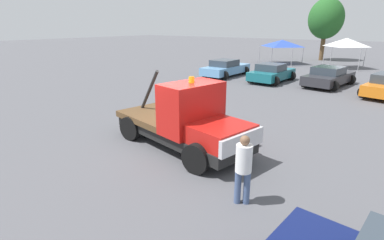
{
  "coord_description": "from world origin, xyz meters",
  "views": [
    {
      "loc": [
        6.07,
        -7.52,
        4.05
      ],
      "look_at": [
        0.5,
        0.0,
        1.05
      ],
      "focal_mm": 28.0,
      "sensor_mm": 36.0,
      "label": 1
    }
  ],
  "objects_px": {
    "parked_car_skyblue": "(225,68)",
    "canopy_tent_blue": "(282,43)",
    "tow_truck": "(187,122)",
    "parked_car_charcoal": "(329,77)",
    "canopy_tent_white": "(347,42)",
    "traffic_cone": "(202,101)",
    "parked_car_teal": "(272,73)",
    "tree_left": "(326,19)",
    "person_near_truck": "(243,165)"
  },
  "relations": [
    {
      "from": "parked_car_teal",
      "to": "canopy_tent_white",
      "type": "relative_size",
      "value": 1.38
    },
    {
      "from": "tree_left",
      "to": "canopy_tent_blue",
      "type": "bearing_deg",
      "value": -114.13
    },
    {
      "from": "canopy_tent_white",
      "to": "traffic_cone",
      "type": "relative_size",
      "value": 5.68
    },
    {
      "from": "canopy_tent_blue",
      "to": "tree_left",
      "type": "xyz_separation_m",
      "value": [
        2.65,
        5.91,
        2.5
      ]
    },
    {
      "from": "parked_car_teal",
      "to": "parked_car_charcoal",
      "type": "distance_m",
      "value": 3.84
    },
    {
      "from": "person_near_truck",
      "to": "parked_car_skyblue",
      "type": "height_order",
      "value": "person_near_truck"
    },
    {
      "from": "canopy_tent_white",
      "to": "tree_left",
      "type": "xyz_separation_m",
      "value": [
        -3.48,
        5.65,
        2.22
      ]
    },
    {
      "from": "parked_car_charcoal",
      "to": "canopy_tent_blue",
      "type": "height_order",
      "value": "canopy_tent_blue"
    },
    {
      "from": "person_near_truck",
      "to": "canopy_tent_blue",
      "type": "xyz_separation_m",
      "value": [
        -9.01,
        26.24,
        1.15
      ]
    },
    {
      "from": "parked_car_teal",
      "to": "tree_left",
      "type": "bearing_deg",
      "value": 5.37
    },
    {
      "from": "parked_car_teal",
      "to": "tree_left",
      "type": "height_order",
      "value": "tree_left"
    },
    {
      "from": "traffic_cone",
      "to": "parked_car_charcoal",
      "type": "bearing_deg",
      "value": 67.04
    },
    {
      "from": "tow_truck",
      "to": "person_near_truck",
      "type": "height_order",
      "value": "tow_truck"
    },
    {
      "from": "canopy_tent_blue",
      "to": "traffic_cone",
      "type": "xyz_separation_m",
      "value": [
        3.15,
        -19.44,
        -1.88
      ]
    },
    {
      "from": "tow_truck",
      "to": "parked_car_teal",
      "type": "height_order",
      "value": "tow_truck"
    },
    {
      "from": "tow_truck",
      "to": "parked_car_skyblue",
      "type": "bearing_deg",
      "value": 126.73
    },
    {
      "from": "parked_car_charcoal",
      "to": "tree_left",
      "type": "bearing_deg",
      "value": 23.53
    },
    {
      "from": "canopy_tent_blue",
      "to": "parked_car_skyblue",
      "type": "bearing_deg",
      "value": -93.39
    },
    {
      "from": "parked_car_skyblue",
      "to": "traffic_cone",
      "type": "bearing_deg",
      "value": -155.48
    },
    {
      "from": "person_near_truck",
      "to": "canopy_tent_white",
      "type": "relative_size",
      "value": 0.55
    },
    {
      "from": "parked_car_skyblue",
      "to": "canopy_tent_blue",
      "type": "height_order",
      "value": "canopy_tent_blue"
    },
    {
      "from": "tow_truck",
      "to": "person_near_truck",
      "type": "distance_m",
      "value": 3.5
    },
    {
      "from": "traffic_cone",
      "to": "tree_left",
      "type": "bearing_deg",
      "value": 91.13
    },
    {
      "from": "parked_car_teal",
      "to": "canopy_tent_blue",
      "type": "bearing_deg",
      "value": 20.2
    },
    {
      "from": "parked_car_skyblue",
      "to": "canopy_tent_blue",
      "type": "distance_m",
      "value": 10.76
    },
    {
      "from": "parked_car_skyblue",
      "to": "parked_car_charcoal",
      "type": "relative_size",
      "value": 0.99
    },
    {
      "from": "tree_left",
      "to": "tow_truck",
      "type": "bearing_deg",
      "value": -83.71
    },
    {
      "from": "tow_truck",
      "to": "traffic_cone",
      "type": "xyz_separation_m",
      "value": [
        -2.85,
        5.02,
        -0.71
      ]
    },
    {
      "from": "canopy_tent_blue",
      "to": "tow_truck",
      "type": "bearing_deg",
      "value": -76.23
    },
    {
      "from": "canopy_tent_white",
      "to": "parked_car_skyblue",
      "type": "bearing_deg",
      "value": -121.77
    },
    {
      "from": "parked_car_skyblue",
      "to": "traffic_cone",
      "type": "xyz_separation_m",
      "value": [
        3.78,
        -8.8,
        -0.4
      ]
    },
    {
      "from": "tow_truck",
      "to": "tree_left",
      "type": "xyz_separation_m",
      "value": [
        -3.35,
        30.36,
        3.67
      ]
    },
    {
      "from": "parked_car_skyblue",
      "to": "canopy_tent_white",
      "type": "bearing_deg",
      "value": -30.49
    },
    {
      "from": "person_near_truck",
      "to": "traffic_cone",
      "type": "distance_m",
      "value": 9.01
    },
    {
      "from": "person_near_truck",
      "to": "tree_left",
      "type": "bearing_deg",
      "value": 161.15
    },
    {
      "from": "parked_car_charcoal",
      "to": "traffic_cone",
      "type": "distance_m",
      "value": 10.23
    },
    {
      "from": "person_near_truck",
      "to": "parked_car_charcoal",
      "type": "xyz_separation_m",
      "value": [
        -1.87,
        16.21,
        -0.34
      ]
    },
    {
      "from": "person_near_truck",
      "to": "canopy_tent_blue",
      "type": "relative_size",
      "value": 0.48
    },
    {
      "from": "traffic_cone",
      "to": "parked_car_teal",
      "type": "bearing_deg",
      "value": 88.5
    },
    {
      "from": "parked_car_charcoal",
      "to": "canopy_tent_white",
      "type": "height_order",
      "value": "canopy_tent_white"
    },
    {
      "from": "parked_car_charcoal",
      "to": "tow_truck",
      "type": "bearing_deg",
      "value": -176.71
    },
    {
      "from": "person_near_truck",
      "to": "parked_car_charcoal",
      "type": "relative_size",
      "value": 0.34
    },
    {
      "from": "parked_car_skyblue",
      "to": "traffic_cone",
      "type": "relative_size",
      "value": 8.9
    },
    {
      "from": "parked_car_skyblue",
      "to": "canopy_tent_blue",
      "type": "relative_size",
      "value": 1.38
    },
    {
      "from": "person_near_truck",
      "to": "parked_car_charcoal",
      "type": "distance_m",
      "value": 16.32
    },
    {
      "from": "tree_left",
      "to": "traffic_cone",
      "type": "distance_m",
      "value": 25.73
    },
    {
      "from": "tree_left",
      "to": "parked_car_teal",
      "type": "bearing_deg",
      "value": -87.51
    },
    {
      "from": "person_near_truck",
      "to": "parked_car_skyblue",
      "type": "distance_m",
      "value": 18.34
    },
    {
      "from": "tow_truck",
      "to": "parked_car_charcoal",
      "type": "height_order",
      "value": "tow_truck"
    },
    {
      "from": "canopy_tent_white",
      "to": "traffic_cone",
      "type": "distance_m",
      "value": 20.04
    }
  ]
}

